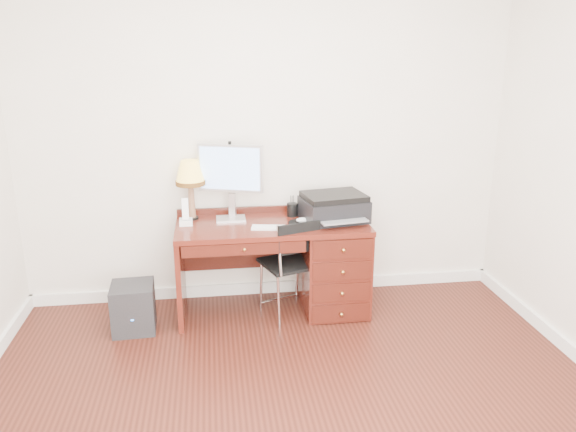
{
  "coord_description": "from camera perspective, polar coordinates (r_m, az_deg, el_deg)",
  "views": [
    {
      "loc": [
        -0.45,
        -2.77,
        2.1
      ],
      "look_at": [
        0.1,
        1.2,
        0.87
      ],
      "focal_mm": 35.0,
      "sensor_mm": 36.0,
      "label": 1
    }
  ],
  "objects": [
    {
      "name": "ground",
      "position": [
        3.51,
        1.16,
        -19.65
      ],
      "size": [
        4.0,
        4.0,
        0.0
      ],
      "primitive_type": "plane",
      "color": "black",
      "rests_on": "ground"
    },
    {
      "name": "room_shell",
      "position": [
        4.0,
        -0.29,
        -13.71
      ],
      "size": [
        4.0,
        4.0,
        4.0
      ],
      "color": "white",
      "rests_on": "ground"
    },
    {
      "name": "desk",
      "position": [
        4.57,
        2.42,
        -4.55
      ],
      "size": [
        1.5,
        0.67,
        0.75
      ],
      "color": "#561A12",
      "rests_on": "ground"
    },
    {
      "name": "monitor",
      "position": [
        4.44,
        -5.99,
        4.42
      ],
      "size": [
        0.51,
        0.25,
        0.6
      ],
      "rotation": [
        0.0,
        0.0,
        -0.33
      ],
      "color": "silver",
      "rests_on": "desk"
    },
    {
      "name": "keyboard",
      "position": [
        4.28,
        -1.22,
        -1.19
      ],
      "size": [
        0.39,
        0.17,
        0.01
      ],
      "primitive_type": "cube",
      "rotation": [
        0.0,
        0.0,
        -0.18
      ],
      "color": "white",
      "rests_on": "desk"
    },
    {
      "name": "mouse_pad",
      "position": [
        4.4,
        1.46,
        -0.57
      ],
      "size": [
        0.22,
        0.22,
        0.04
      ],
      "color": "black",
      "rests_on": "desk"
    },
    {
      "name": "printer",
      "position": [
        4.47,
        4.67,
        0.91
      ],
      "size": [
        0.54,
        0.45,
        0.22
      ],
      "rotation": [
        0.0,
        0.0,
        0.16
      ],
      "color": "black",
      "rests_on": "desk"
    },
    {
      "name": "leg_lamp",
      "position": [
        4.48,
        -9.91,
        3.98
      ],
      "size": [
        0.23,
        0.23,
        0.48
      ],
      "color": "black",
      "rests_on": "desk"
    },
    {
      "name": "phone",
      "position": [
        4.42,
        -10.35,
        -0.1
      ],
      "size": [
        0.1,
        0.1,
        0.21
      ],
      "rotation": [
        0.0,
        0.0,
        0.02
      ],
      "color": "white",
      "rests_on": "desk"
    },
    {
      "name": "pen_cup",
      "position": [
        4.57,
        0.42,
        0.64
      ],
      "size": [
        0.09,
        0.09,
        0.11
      ],
      "primitive_type": "cylinder",
      "color": "black",
      "rests_on": "desk"
    },
    {
      "name": "chair",
      "position": [
        4.37,
        0.14,
        -4.36
      ],
      "size": [
        0.49,
        0.5,
        0.82
      ],
      "rotation": [
        0.0,
        0.0,
        0.32
      ],
      "color": "black",
      "rests_on": "ground"
    },
    {
      "name": "equipment_box",
      "position": [
        4.47,
        -15.42,
        -8.94
      ],
      "size": [
        0.33,
        0.33,
        0.37
      ],
      "primitive_type": "cube",
      "rotation": [
        0.0,
        0.0,
        0.05
      ],
      "color": "black",
      "rests_on": "ground"
    }
  ]
}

